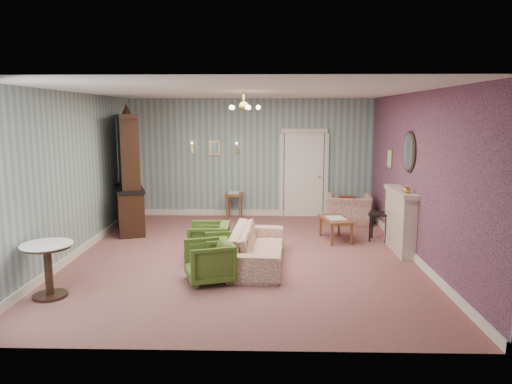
{
  "coord_description": "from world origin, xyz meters",
  "views": [
    {
      "loc": [
        0.42,
        -8.31,
        2.51
      ],
      "look_at": [
        0.2,
        0.4,
        1.1
      ],
      "focal_mm": 33.63,
      "sensor_mm": 36.0,
      "label": 1
    }
  ],
  "objects_px": {
    "side_table_black": "(379,227)",
    "pedestal_table": "(48,270)",
    "olive_chair_a": "(209,260)",
    "fireplace": "(400,220)",
    "dresser": "(128,170)",
    "olive_chair_b": "(225,251)",
    "wingback_chair": "(349,204)",
    "sofa_chintz": "(258,240)",
    "olive_chair_c": "(209,239)",
    "coffee_table": "(335,229)"
  },
  "relations": [
    {
      "from": "dresser",
      "to": "coffee_table",
      "type": "height_order",
      "value": "dresser"
    },
    {
      "from": "olive_chair_b",
      "to": "fireplace",
      "type": "relative_size",
      "value": 0.47
    },
    {
      "from": "dresser",
      "to": "side_table_black",
      "type": "distance_m",
      "value": 5.4
    },
    {
      "from": "olive_chair_a",
      "to": "olive_chair_b",
      "type": "relative_size",
      "value": 1.05
    },
    {
      "from": "dresser",
      "to": "coffee_table",
      "type": "relative_size",
      "value": 2.97
    },
    {
      "from": "wingback_chair",
      "to": "side_table_black",
      "type": "distance_m",
      "value": 1.62
    },
    {
      "from": "wingback_chair",
      "to": "pedestal_table",
      "type": "height_order",
      "value": "wingback_chair"
    },
    {
      "from": "side_table_black",
      "to": "dresser",
      "type": "bearing_deg",
      "value": 171.87
    },
    {
      "from": "olive_chair_c",
      "to": "coffee_table",
      "type": "bearing_deg",
      "value": 116.69
    },
    {
      "from": "side_table_black",
      "to": "pedestal_table",
      "type": "height_order",
      "value": "pedestal_table"
    },
    {
      "from": "fireplace",
      "to": "pedestal_table",
      "type": "xyz_separation_m",
      "value": [
        -5.47,
        -2.43,
        -0.2
      ]
    },
    {
      "from": "dresser",
      "to": "pedestal_table",
      "type": "distance_m",
      "value": 4.01
    },
    {
      "from": "dresser",
      "to": "olive_chair_c",
      "type": "bearing_deg",
      "value": -65.6
    },
    {
      "from": "olive_chair_a",
      "to": "sofa_chintz",
      "type": "distance_m",
      "value": 1.15
    },
    {
      "from": "wingback_chair",
      "to": "side_table_black",
      "type": "height_order",
      "value": "wingback_chair"
    },
    {
      "from": "olive_chair_a",
      "to": "dresser",
      "type": "bearing_deg",
      "value": -164.92
    },
    {
      "from": "olive_chair_c",
      "to": "coffee_table",
      "type": "height_order",
      "value": "olive_chair_c"
    },
    {
      "from": "wingback_chair",
      "to": "coffee_table",
      "type": "bearing_deg",
      "value": 79.64
    },
    {
      "from": "sofa_chintz",
      "to": "coffee_table",
      "type": "distance_m",
      "value": 2.22
    },
    {
      "from": "wingback_chair",
      "to": "dresser",
      "type": "xyz_separation_m",
      "value": [
        -4.9,
        -0.82,
        0.89
      ]
    },
    {
      "from": "olive_chair_a",
      "to": "fireplace",
      "type": "relative_size",
      "value": 0.5
    },
    {
      "from": "olive_chair_b",
      "to": "olive_chair_c",
      "type": "height_order",
      "value": "olive_chair_c"
    },
    {
      "from": "olive_chair_b",
      "to": "sofa_chintz",
      "type": "bearing_deg",
      "value": 114.17
    },
    {
      "from": "olive_chair_c",
      "to": "fireplace",
      "type": "distance_m",
      "value": 3.53
    },
    {
      "from": "fireplace",
      "to": "pedestal_table",
      "type": "distance_m",
      "value": 5.99
    },
    {
      "from": "olive_chair_a",
      "to": "dresser",
      "type": "distance_m",
      "value": 4.0
    },
    {
      "from": "olive_chair_a",
      "to": "side_table_black",
      "type": "height_order",
      "value": "olive_chair_a"
    },
    {
      "from": "olive_chair_b",
      "to": "dresser",
      "type": "relative_size",
      "value": 0.25
    },
    {
      "from": "olive_chair_b",
      "to": "olive_chair_c",
      "type": "xyz_separation_m",
      "value": [
        -0.35,
        0.64,
        0.02
      ]
    },
    {
      "from": "dresser",
      "to": "wingback_chair",
      "type": "bearing_deg",
      "value": -10.1
    },
    {
      "from": "olive_chair_a",
      "to": "olive_chair_c",
      "type": "height_order",
      "value": "olive_chair_c"
    },
    {
      "from": "olive_chair_a",
      "to": "olive_chair_c",
      "type": "bearing_deg",
      "value": 168.95
    },
    {
      "from": "pedestal_table",
      "to": "side_table_black",
      "type": "bearing_deg",
      "value": 30.93
    },
    {
      "from": "olive_chair_a",
      "to": "sofa_chintz",
      "type": "bearing_deg",
      "value": 122.78
    },
    {
      "from": "fireplace",
      "to": "coffee_table",
      "type": "height_order",
      "value": "fireplace"
    },
    {
      "from": "olive_chair_a",
      "to": "coffee_table",
      "type": "bearing_deg",
      "value": 119.51
    },
    {
      "from": "fireplace",
      "to": "side_table_black",
      "type": "distance_m",
      "value": 0.81
    },
    {
      "from": "olive_chair_a",
      "to": "pedestal_table",
      "type": "bearing_deg",
      "value": -91.05
    },
    {
      "from": "olive_chair_a",
      "to": "coffee_table",
      "type": "relative_size",
      "value": 0.77
    },
    {
      "from": "olive_chair_c",
      "to": "pedestal_table",
      "type": "distance_m",
      "value": 2.72
    },
    {
      "from": "olive_chair_b",
      "to": "olive_chair_c",
      "type": "relative_size",
      "value": 0.93
    },
    {
      "from": "olive_chair_a",
      "to": "fireplace",
      "type": "height_order",
      "value": "fireplace"
    },
    {
      "from": "pedestal_table",
      "to": "sofa_chintz",
      "type": "bearing_deg",
      "value": 28.6
    },
    {
      "from": "olive_chair_c",
      "to": "side_table_black",
      "type": "bearing_deg",
      "value": 109.84
    },
    {
      "from": "pedestal_table",
      "to": "dresser",
      "type": "bearing_deg",
      "value": 89.85
    },
    {
      "from": "wingback_chair",
      "to": "coffee_table",
      "type": "height_order",
      "value": "wingback_chair"
    },
    {
      "from": "fireplace",
      "to": "coffee_table",
      "type": "relative_size",
      "value": 1.55
    },
    {
      "from": "sofa_chintz",
      "to": "side_table_black",
      "type": "relative_size",
      "value": 3.68
    },
    {
      "from": "dresser",
      "to": "pedestal_table",
      "type": "xyz_separation_m",
      "value": [
        -0.01,
        -3.9,
        -0.95
      ]
    },
    {
      "from": "dresser",
      "to": "pedestal_table",
      "type": "bearing_deg",
      "value": -109.76
    }
  ]
}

